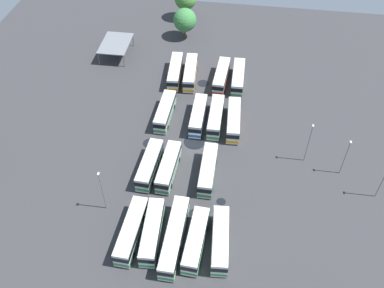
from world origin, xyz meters
The scene contains 28 objects.
ground_plane centered at (0.00, 0.00, 0.00)m, with size 123.04×123.04×0.00m, color #333335.
bus_row0_slot0 centered at (-21.89, -7.65, 1.89)m, with size 11.46×3.49×3.58m.
bus_row0_slot1 centered at (-22.52, -3.78, 1.89)m, with size 11.21×3.14×3.58m.
bus_row0_slot2 centered at (-22.41, -0.26, 1.89)m, with size 14.17×2.78×3.58m.
bus_row0_slot3 centered at (-22.03, 3.50, 1.89)m, with size 11.58×3.32×3.58m.
bus_row0_slot4 centered at (-22.32, 6.87, 1.89)m, with size 11.87×3.05×3.58m.
bus_row1_slot1 centered at (-7.29, -3.80, 1.89)m, with size 11.14×2.74×3.58m.
bus_row1_slot3 centered at (-7.69, 3.55, 1.89)m, with size 10.99×3.09×3.58m.
bus_row1_slot4 centered at (-7.73, 7.14, 1.89)m, with size 11.06×3.14×3.58m.
bus_row2_slot0 centered at (7.20, -7.33, 1.89)m, with size 11.51×3.23×3.58m.
bus_row2_slot1 centered at (7.61, -3.54, 1.89)m, with size 11.26×2.74×3.58m.
bus_row2_slot2 centered at (7.45, 0.14, 1.89)m, with size 10.92×2.72×3.58m.
bus_row2_slot4 centered at (7.67, 7.28, 1.89)m, with size 10.94×2.88×3.58m.
bus_row3_slot0 centered at (22.16, -7.11, 1.89)m, with size 11.38×2.84×3.58m.
bus_row3_slot1 centered at (22.07, -3.22, 1.89)m, with size 11.38×3.14×3.58m.
bus_row3_slot3 centered at (22.30, 4.15, 1.89)m, with size 11.81×3.47×3.58m.
bus_row3_slot4 centered at (22.22, 7.77, 1.89)m, with size 11.92×3.47×3.58m.
maintenance_shelter centered at (29.62, 24.26, 3.31)m, with size 10.34×7.12×3.47m.
lamp_post_near_entrance centered at (-17.26, 12.93, 5.06)m, with size 0.56×0.28×9.28m.
lamp_post_by_building centered at (-7.36, -34.29, 5.18)m, with size 0.56×0.28×9.51m.
lamp_post_mid_lot centered at (-2.61, -28.43, 4.58)m, with size 0.56×0.28×8.33m.
lamp_post_far_corner centered at (-0.33, -21.85, 5.03)m, with size 0.56×0.28×9.21m.
tree_east_edge centered at (40.59, 8.46, 5.10)m, with size 6.09×6.09×8.15m.
puddle_between_rows centered at (-12.84, -6.93, 0.00)m, with size 1.69×1.69×0.01m, color black.
puddle_back_corner centered at (21.06, 0.89, 0.00)m, with size 2.75×2.75×0.01m, color black.
puddle_centre_drain centered at (-16.15, -2.88, 0.00)m, with size 2.46×2.46×0.01m, color black.
puddle_front_lane centered at (1.39, 0.01, 0.00)m, with size 4.39×4.39×0.01m, color black.
puddle_near_shelter centered at (-0.39, 8.94, 0.00)m, with size 2.79×2.79×0.01m, color black.
Camera 1 is at (-59.27, -8.84, 61.24)m, focal length 39.86 mm.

